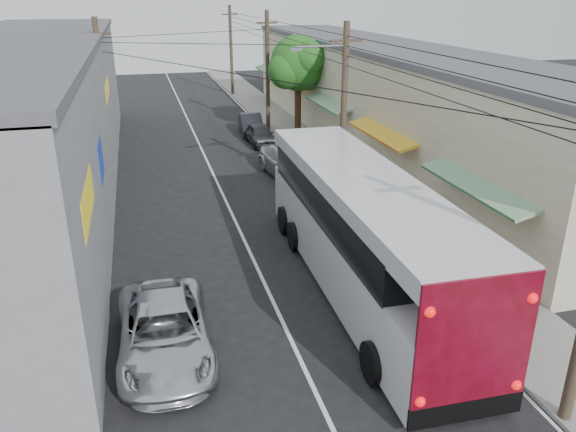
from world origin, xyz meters
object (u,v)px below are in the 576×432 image
at_px(jeepney, 165,331).
at_px(pedestrian_far, 380,202).
at_px(parked_suv, 288,163).
at_px(parked_car_far, 251,124).
at_px(coach_bus, 361,230).
at_px(pedestrian_near, 390,207).
at_px(parked_car_mid, 260,135).

height_order(jeepney, pedestrian_far, pedestrian_far).
height_order(parked_suv, parked_car_far, parked_suv).
bearing_deg(coach_bus, parked_car_far, 89.21).
bearing_deg(pedestrian_near, parked_car_far, -99.99).
relative_size(jeepney, parked_suv, 1.01).
height_order(parked_suv, parked_car_mid, parked_suv).
bearing_deg(parked_suv, parked_car_mid, 84.31).
bearing_deg(parked_car_mid, jeepney, -110.40).
xyz_separation_m(coach_bus, pedestrian_near, (2.91, 3.98, -0.95)).
relative_size(jeepney, parked_car_far, 1.28).
xyz_separation_m(coach_bus, jeepney, (-6.43, -2.27, -1.28)).
bearing_deg(pedestrian_near, jeepney, 17.10).
bearing_deg(parked_suv, pedestrian_near, -81.14).
bearing_deg(parked_suv, pedestrian_far, -79.21).
distance_m(parked_car_mid, pedestrian_near, 15.17).
height_order(parked_car_mid, parked_car_far, parked_car_far).
relative_size(jeepney, pedestrian_near, 2.80).
distance_m(parked_suv, pedestrian_far, 7.46).
relative_size(parked_suv, parked_car_mid, 1.36).
distance_m(parked_suv, pedestrian_near, 8.43).
height_order(parked_car_far, pedestrian_far, pedestrian_far).
bearing_deg(parked_car_far, jeepney, -101.84).
bearing_deg(pedestrian_near, parked_car_mid, -98.66).
relative_size(coach_bus, pedestrian_near, 7.24).
bearing_deg(parked_suv, jeepney, -122.33).
relative_size(parked_suv, pedestrian_near, 2.76).
bearing_deg(coach_bus, pedestrian_far, 60.94).
relative_size(parked_car_far, pedestrian_near, 2.18).
bearing_deg(coach_bus, pedestrian_near, 55.09).
distance_m(parked_car_far, pedestrian_near, 18.15).
height_order(jeepney, pedestrian_near, pedestrian_near).
distance_m(coach_bus, parked_car_far, 22.06).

